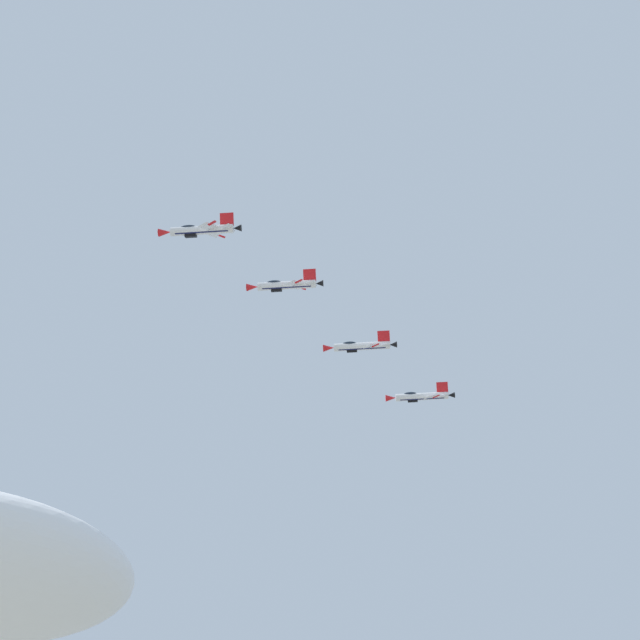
% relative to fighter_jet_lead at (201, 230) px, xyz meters
% --- Properties ---
extents(fighter_jet_lead, '(15.74, 8.20, 6.74)m').
position_rel_fighter_jet_lead_xyz_m(fighter_jet_lead, '(0.00, 0.00, 0.00)').
color(fighter_jet_lead, white).
extents(fighter_jet_left_wing, '(15.74, 7.95, 7.03)m').
position_rel_fighter_jet_lead_xyz_m(fighter_jet_left_wing, '(18.26, 12.29, 2.98)').
color(fighter_jet_left_wing, white).
extents(fighter_jet_right_wing, '(15.74, 7.67, 7.33)m').
position_rel_fighter_jet_lead_xyz_m(fighter_jet_right_wing, '(36.56, 23.41, 0.11)').
color(fighter_jet_right_wing, white).
extents(fighter_jet_left_outer, '(15.74, 7.87, 7.12)m').
position_rel_fighter_jet_lead_xyz_m(fighter_jet_left_outer, '(54.01, 37.23, 1.43)').
color(fighter_jet_left_outer, white).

